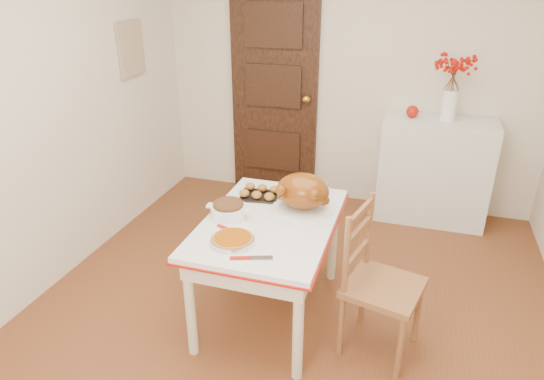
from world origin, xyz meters
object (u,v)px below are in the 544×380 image
(turkey_platter, at_px, (303,193))
(sideboard, at_px, (434,171))
(pumpkin_pie, at_px, (232,239))
(kitchen_table, at_px, (270,267))
(chair_oak, at_px, (384,284))

(turkey_platter, bearing_deg, sideboard, 41.56)
(turkey_platter, xyz_separation_m, pumpkin_pie, (-0.28, -0.51, -0.10))
(kitchen_table, distance_m, turkey_platter, 0.53)
(kitchen_table, height_order, turkey_platter, turkey_platter)
(sideboard, bearing_deg, turkey_platter, -118.40)
(sideboard, height_order, pumpkin_pie, sideboard)
(sideboard, distance_m, turkey_platter, 1.78)
(kitchen_table, height_order, pumpkin_pie, pumpkin_pie)
(chair_oak, bearing_deg, turkey_platter, 74.74)
(chair_oak, xyz_separation_m, pumpkin_pie, (-0.84, -0.20, 0.26))
(kitchen_table, bearing_deg, chair_oak, -10.16)
(sideboard, height_order, turkey_platter, turkey_platter)
(chair_oak, relative_size, turkey_platter, 2.36)
(sideboard, bearing_deg, pumpkin_pie, -118.47)
(chair_oak, bearing_deg, kitchen_table, 93.29)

